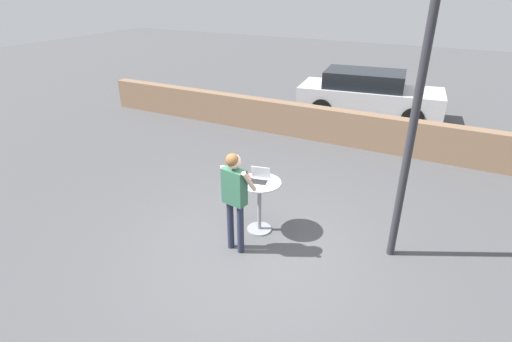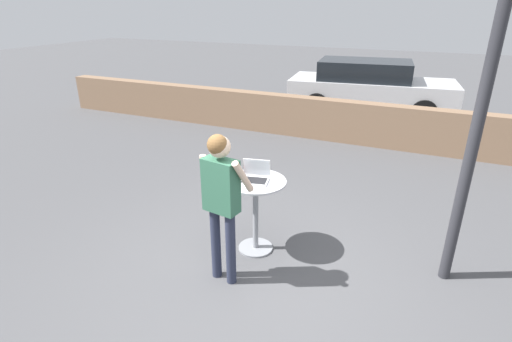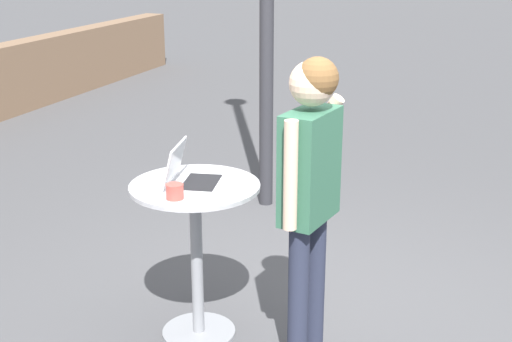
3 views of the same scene
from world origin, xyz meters
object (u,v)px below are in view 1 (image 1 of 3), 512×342
Objects in this scene: coffee_mug at (247,177)px; standing_person at (234,191)px; parked_car_near_street at (368,93)px; street_lamp at (427,46)px; laptop at (259,179)px; cafe_table at (259,197)px.

standing_person reaches higher than coffee_mug.
coffee_mug is at bearing -92.67° from parked_car_near_street.
street_lamp is (2.46, 0.38, 2.28)m from coffee_mug.
cafe_table is at bearing -48.58° from laptop.
coffee_mug is (-0.23, -0.01, -0.01)m from laptop.
laptop is 0.22× the size of standing_person.
standing_person reaches higher than cafe_table.
standing_person is at bearing -95.71° from laptop.
coffee_mug is 3.38m from street_lamp.
parked_car_near_street is (0.12, 7.43, -0.25)m from laptop.
cafe_table is 7.67× the size of coffee_mug.
cafe_table is at bearing -170.34° from street_lamp.
coffee_mug is 7.45m from parked_car_near_street.
laptop is 3.20m from street_lamp.
street_lamp is (2.11, -7.06, 2.52)m from parked_car_near_street.
laptop is 0.07× the size of street_lamp.
standing_person is (0.16, -0.70, 0.11)m from coffee_mug.
coffee_mug is at bearing -171.27° from street_lamp.
coffee_mug is at bearing -179.96° from cafe_table.
street_lamp is at bearing 9.31° from laptop.
laptop is (-0.01, 0.01, 0.35)m from cafe_table.
standing_person reaches higher than parked_car_near_street.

